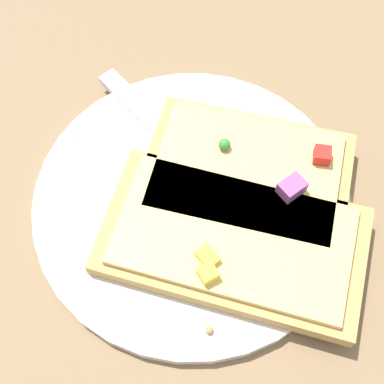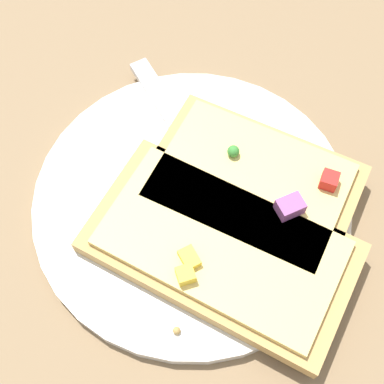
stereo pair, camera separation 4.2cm
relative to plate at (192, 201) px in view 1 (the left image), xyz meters
The scene contains 7 objects.
ground_plane 0.01m from the plate, ahead, with size 4.00×4.00×0.00m, color #7F6647.
plate is the anchor object (origin of this frame).
fork 0.03m from the plate, 167.39° to the right, with size 0.07×0.20×0.01m.
knife 0.05m from the plate, 76.23° to the left, with size 0.07×0.23×0.01m.
pizza_slice_main 0.05m from the plate, 81.24° to the right, with size 0.22×0.21×0.03m.
pizza_slice_corner 0.05m from the plate, ahead, with size 0.20×0.20×0.03m.
crumb_scatter 0.03m from the plate, 108.25° to the right, with size 0.05×0.10×0.01m.
Camera 1 is at (-0.09, -0.17, 0.40)m, focal length 50.00 mm.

